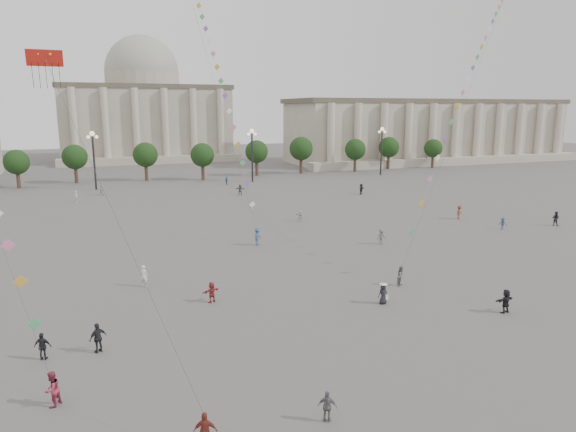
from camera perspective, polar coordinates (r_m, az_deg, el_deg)
name	(u,v)px	position (r m, az deg, el deg)	size (l,w,h in m)	color
ground	(339,324)	(36.42, 5.66, -11.82)	(360.00, 360.00, 0.00)	#575552
hall_east	(430,131)	(153.12, 15.49, 9.10)	(84.00, 26.22, 17.20)	#A19887
hall_central	(145,110)	(159.73, -15.65, 11.27)	(48.30, 34.30, 35.50)	#A19887
tree_row	(171,154)	(109.23, -12.85, 6.71)	(137.12, 5.12, 8.00)	#36251B
lamp_post_mid_west	(93,150)	(100.06, -20.82, 6.92)	(2.00, 0.90, 10.65)	#262628
lamp_post_mid_east	(252,145)	(104.47, -4.02, 7.83)	(2.00, 0.90, 10.65)	#262628
lamp_post_far_east	(382,142)	(116.69, 10.37, 8.08)	(2.00, 0.90, 10.65)	#262628
person_crowd_0	(226,181)	(101.66, -6.85, 3.93)	(0.91, 0.38, 1.54)	#37597D
person_crowd_3	(506,301)	(40.93, 23.04, -8.70)	(1.64, 0.52, 1.77)	black
person_crowd_4	(101,190)	(94.20, -20.02, 2.75)	(1.64, 0.52, 1.77)	#B8B8B4
person_crowd_6	(381,237)	(57.09, 10.33, -2.27)	(1.11, 0.64, 1.72)	#59595D
person_crowd_7	(300,216)	(67.76, 1.38, 0.04)	(1.37, 0.44, 1.48)	silver
person_crowd_8	(459,212)	(72.69, 18.50, 0.39)	(1.21, 0.69, 1.87)	brown
person_crowd_9	(361,189)	(90.06, 8.14, 2.98)	(1.71, 0.54, 1.84)	black
person_crowd_10	(76,197)	(87.89, -22.47, 2.01)	(0.71, 0.46, 1.94)	beige
person_crowd_12	(240,189)	(88.97, -5.34, 2.95)	(1.73, 0.55, 1.87)	slate
person_crowd_13	(144,276)	(44.71, -15.73, -6.41)	(0.67, 0.44, 1.85)	silver
person_crowd_14	(503,224)	(68.43, 22.74, -0.78)	(0.95, 0.55, 1.48)	navy
person_crowd_15	(556,218)	(73.54, 27.59, -0.25)	(0.89, 0.69, 1.82)	black
tourist_0	(205,431)	(24.34, -9.18, -22.55)	(1.04, 0.43, 1.78)	maroon
tourist_1	(43,346)	(34.40, -25.60, -12.93)	(0.99, 0.41, 1.68)	black
tourist_2	(212,292)	(40.17, -8.48, -8.36)	(1.49, 0.47, 1.60)	maroon
tourist_3	(327,406)	(25.93, 4.40, -20.35)	(0.91, 0.38, 1.56)	slate
tourist_4	(98,338)	(34.05, -20.35, -12.57)	(1.09, 0.46, 1.87)	black
kite_flyer_0	(52,389)	(29.33, -24.75, -17.08)	(0.89, 0.70, 1.84)	#952840
kite_flyer_1	(258,237)	(55.84, -3.41, -2.30)	(1.26, 0.72, 1.95)	#36527B
kite_flyer_2	(401,276)	(44.31, 12.46, -6.52)	(0.82, 0.64, 1.69)	slate
hat_person	(383,293)	(40.05, 10.53, -8.44)	(0.78, 0.60, 1.69)	black
dragon_kite	(47,72)	(37.54, -25.19, 14.27)	(4.20, 9.25, 24.85)	red
kite_train_east	(477,62)	(72.74, 20.26, 15.75)	(43.58, 37.33, 68.49)	#3F3F3F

